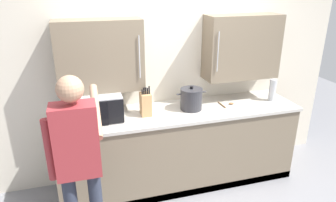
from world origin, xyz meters
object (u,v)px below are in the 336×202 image
at_px(person_figure, 78,158).
at_px(microwave_oven, 92,107).
at_px(thermos_flask, 272,90).
at_px(wooden_spoon, 227,104).
at_px(knife_block, 146,104).
at_px(stock_pot, 191,99).

bearing_deg(person_figure, microwave_oven, 80.07).
bearing_deg(microwave_oven, thermos_flask, -1.50).
distance_m(microwave_oven, person_figure, 0.91).
height_order(wooden_spoon, person_figure, person_figure).
distance_m(microwave_oven, thermos_flask, 2.15).
xyz_separation_m(knife_block, wooden_spoon, (0.99, 0.02, -0.12)).
relative_size(wooden_spoon, stock_pot, 0.54).
height_order(microwave_oven, person_figure, person_figure).
height_order(knife_block, stock_pot, knife_block).
distance_m(wooden_spoon, person_figure, 1.92).
xyz_separation_m(microwave_oven, wooden_spoon, (1.56, -0.04, -0.13)).
distance_m(wooden_spoon, thermos_flask, 0.60).
relative_size(microwave_oven, knife_block, 1.71).
bearing_deg(wooden_spoon, knife_block, -179.11).
height_order(knife_block, person_figure, person_figure).
height_order(knife_block, wooden_spoon, knife_block).
bearing_deg(stock_pot, microwave_oven, 177.92).
distance_m(knife_block, person_figure, 1.12).
distance_m(wooden_spoon, stock_pot, 0.47).
bearing_deg(wooden_spoon, microwave_oven, 178.63).
bearing_deg(thermos_flask, knife_block, 179.87).
distance_m(knife_block, stock_pot, 0.53).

